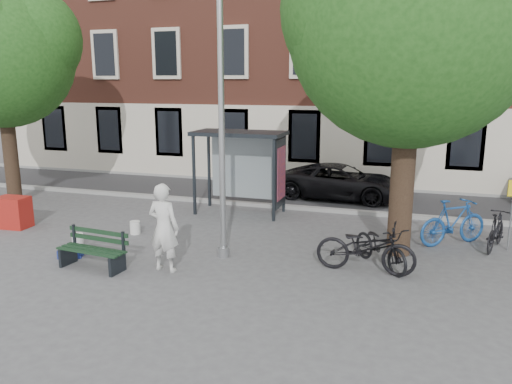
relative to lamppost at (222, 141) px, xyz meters
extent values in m
plane|color=#4C4C4F|center=(0.00, 0.00, -2.78)|extent=(90.00, 90.00, 0.00)
cube|color=#28282B|center=(0.00, 7.00, -2.78)|extent=(40.00, 4.00, 0.01)
cube|color=gray|center=(0.00, 5.00, -2.72)|extent=(40.00, 0.25, 0.12)
cube|color=gray|center=(0.00, 9.00, -2.72)|extent=(40.00, 0.25, 0.12)
cube|color=brown|center=(0.00, 13.00, 4.22)|extent=(30.00, 8.00, 14.00)
cylinder|color=#9EA0A3|center=(0.00, 0.00, 0.22)|extent=(0.14, 0.14, 6.00)
cylinder|color=#9EA0A3|center=(0.00, 0.00, -2.66)|extent=(0.28, 0.28, 0.24)
cylinder|color=black|center=(4.00, 1.50, -1.08)|extent=(0.56, 0.56, 3.40)
sphere|color=#1C4916|center=(4.00, 1.50, 2.62)|extent=(5.60, 5.60, 5.60)
sphere|color=#1C4916|center=(4.90, 1.90, 3.12)|extent=(3.92, 3.92, 3.92)
sphere|color=#1C4916|center=(3.20, 1.20, 2.92)|extent=(4.20, 4.20, 4.20)
cylinder|color=black|center=(-9.00, 3.00, -1.18)|extent=(0.48, 0.48, 3.20)
sphere|color=#1C4916|center=(-9.00, 3.00, 2.22)|extent=(4.80, 4.80, 4.80)
sphere|color=#1C4916|center=(-8.10, 3.40, 2.72)|extent=(3.36, 3.36, 3.36)
cube|color=#1E2328|center=(-2.30, 3.40, -1.53)|extent=(0.08, 0.08, 2.50)
cube|color=#1E2328|center=(0.30, 3.40, -1.53)|extent=(0.08, 0.08, 2.50)
cube|color=#1E2328|center=(-2.30, 4.60, -1.53)|extent=(0.08, 0.08, 2.50)
cube|color=#1E2328|center=(0.30, 4.60, -1.53)|extent=(0.08, 0.08, 2.50)
cube|color=#1E2328|center=(-1.00, 4.00, -0.22)|extent=(2.85, 1.45, 0.12)
cube|color=#8C999E|center=(-1.00, 4.60, -1.41)|extent=(2.34, 0.04, 2.00)
cube|color=#1E2328|center=(0.30, 4.00, -1.41)|extent=(0.12, 1.14, 2.12)
cube|color=#D84C19|center=(0.37, 4.00, -1.41)|extent=(0.02, 0.90, 1.62)
imported|color=silver|center=(-0.90, -1.26, -1.79)|extent=(0.76, 0.52, 1.98)
cube|color=#1E2328|center=(-3.21, -1.59, -2.57)|extent=(0.13, 0.52, 0.42)
cube|color=#1E2328|center=(-1.81, -1.73, -2.57)|extent=(0.13, 0.52, 0.42)
cube|color=#15301B|center=(-2.53, -1.83, -2.34)|extent=(1.64, 0.28, 0.04)
cube|color=#15301B|center=(-2.51, -1.66, -2.34)|extent=(1.64, 0.28, 0.04)
cube|color=#15301B|center=(-2.49, -1.50, -2.34)|extent=(1.64, 0.28, 0.04)
cube|color=#15301B|center=(-2.48, -1.40, -2.16)|extent=(1.63, 0.21, 0.09)
cube|color=#15301B|center=(-2.48, -1.40, -1.99)|extent=(1.63, 0.21, 0.09)
imported|color=black|center=(3.35, -0.01, -2.21)|extent=(2.19, 0.83, 1.14)
imported|color=#1A4B93|center=(5.30, 2.64, -2.18)|extent=(1.94, 1.67, 1.21)
imported|color=black|center=(3.65, 0.42, -2.29)|extent=(1.71, 1.89, 1.00)
imported|color=black|center=(6.30, 2.56, -2.29)|extent=(0.97, 1.69, 0.98)
imported|color=black|center=(1.76, 7.05, -2.16)|extent=(4.59, 2.35, 1.24)
cube|color=#A41C15|center=(-6.67, 0.46, -2.33)|extent=(0.93, 0.65, 0.90)
cube|color=navy|center=(-3.50, -1.12, -2.68)|extent=(0.66, 0.58, 0.20)
cylinder|color=silver|center=(-3.00, 0.97, -2.60)|extent=(0.32, 0.32, 0.36)
cylinder|color=silver|center=(-3.77, -0.49, -2.60)|extent=(0.32, 0.32, 0.36)
cylinder|color=silver|center=(-6.52, 0.88, -2.60)|extent=(0.35, 0.35, 0.36)
cylinder|color=#9EA0A3|center=(6.61, 2.59, -1.92)|extent=(0.04, 0.04, 1.73)
camera|label=1|loc=(4.22, -10.64, 1.31)|focal=35.00mm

